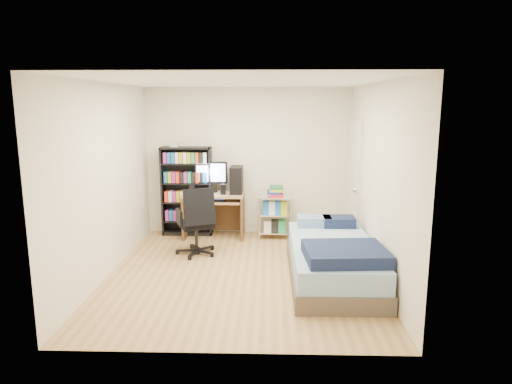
{
  "coord_description": "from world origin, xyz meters",
  "views": [
    {
      "loc": [
        0.37,
        -5.78,
        2.24
      ],
      "look_at": [
        0.19,
        0.4,
        1.03
      ],
      "focal_mm": 32.0,
      "sensor_mm": 36.0,
      "label": 1
    }
  ],
  "objects_px": {
    "media_shelf": "(187,190)",
    "computer_desk": "(220,197)",
    "office_chair": "(197,233)",
    "bed": "(333,259)"
  },
  "relations": [
    {
      "from": "office_chair",
      "to": "media_shelf",
      "type": "bearing_deg",
      "value": 82.89
    },
    {
      "from": "media_shelf",
      "to": "computer_desk",
      "type": "relative_size",
      "value": 1.24
    },
    {
      "from": "media_shelf",
      "to": "bed",
      "type": "xyz_separation_m",
      "value": [
        2.23,
        -2.03,
        -0.51
      ]
    },
    {
      "from": "media_shelf",
      "to": "office_chair",
      "type": "bearing_deg",
      "value": -73.01
    },
    {
      "from": "computer_desk",
      "to": "bed",
      "type": "relative_size",
      "value": 0.59
    },
    {
      "from": "media_shelf",
      "to": "computer_desk",
      "type": "height_order",
      "value": "media_shelf"
    },
    {
      "from": "bed",
      "to": "office_chair",
      "type": "bearing_deg",
      "value": 153.94
    },
    {
      "from": "computer_desk",
      "to": "office_chair",
      "type": "bearing_deg",
      "value": -103.89
    },
    {
      "from": "computer_desk",
      "to": "office_chair",
      "type": "distance_m",
      "value": 1.08
    },
    {
      "from": "computer_desk",
      "to": "office_chair",
      "type": "height_order",
      "value": "computer_desk"
    }
  ]
}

